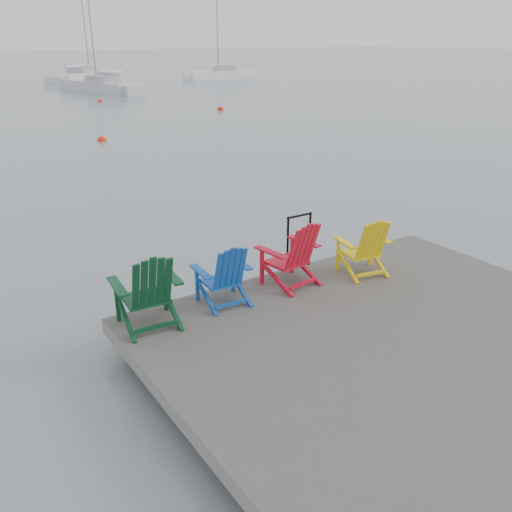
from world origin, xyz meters
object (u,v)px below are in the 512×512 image
chair_blue (224,274)px  buoy_d (100,102)px  chair_green (148,289)px  chair_yellow (366,246)px  sailboat_near (100,87)px  handrail (299,236)px  buoy_a (102,141)px  sailboat_far (222,76)px  buoy_c (220,110)px  sailboat_mid (87,77)px  chair_red (293,253)px

chair_blue → buoy_d: size_ratio=2.76×
chair_green → chair_yellow: bearing=0.4°
sailboat_near → buoy_d: 7.61m
handrail → buoy_a: bearing=82.5°
chair_yellow → buoy_d: 31.91m
chair_green → handrail: bearing=15.3°
sailboat_far → buoy_c: (-13.03, -22.28, -0.36)m
sailboat_mid → buoy_c: (-0.90, -28.26, -0.35)m
handrail → buoy_c: size_ratio=2.25×
sailboat_near → buoy_a: 22.92m
chair_yellow → buoy_c: chair_yellow is taller
handrail → sailboat_mid: size_ratio=0.07×
sailboat_mid → buoy_d: 20.69m
chair_green → chair_yellow: (3.47, -0.30, -0.05)m
chair_yellow → buoy_d: (6.17, 31.29, -0.98)m
chair_yellow → buoy_a: bearing=97.5°
chair_green → buoy_c: bearing=63.5°
chair_green → buoy_c: 26.77m
chair_red → buoy_a: size_ratio=2.56×
handrail → sailboat_near: sailboat_near is taller
chair_red → buoy_d: (7.35, 30.99, -1.01)m
handrail → chair_blue: (-1.65, -0.47, -0.08)m
sailboat_far → buoy_d: bearing=134.1°
buoy_d → sailboat_near: bearing=71.0°
handrail → chair_red: 0.68m
buoy_c → buoy_d: bearing=118.5°
handrail → sailboat_mid: bearing=76.4°
handrail → chair_yellow: 1.05m
sailboat_mid → buoy_c: 28.28m
chair_red → buoy_c: bearing=54.7°
buoy_c → buoy_d: buoy_c is taller
chair_blue → sailboat_mid: bearing=78.4°
chair_blue → buoy_d: chair_blue is taller
handrail → sailboat_near: size_ratio=0.08×
chair_red → chair_yellow: chair_red is taller
sailboat_mid → chair_red: bearing=-54.7°
handrail → buoy_a: 16.13m
handrail → chair_blue: size_ratio=0.99×
chair_yellow → sailboat_near: bearing=89.6°
chair_yellow → sailboat_mid: bearing=89.6°
sailboat_mid → buoy_a: size_ratio=34.46×
handrail → chair_green: bearing=-170.0°
chair_red → sailboat_mid: sailboat_mid is taller
chair_green → sailboat_near: 40.07m
sailboat_mid → sailboat_far: bearing=23.0°
sailboat_far → chair_green: bearing=154.4°
chair_green → chair_yellow: 3.48m
sailboat_near → buoy_c: sailboat_near is taller
sailboat_near → sailboat_far: sailboat_near is taller
buoy_d → chair_yellow: bearing=-101.1°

